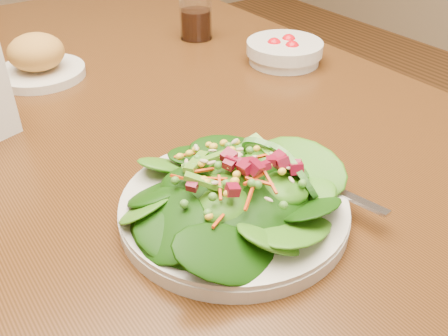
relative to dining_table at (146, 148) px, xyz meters
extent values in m
cube|color=#512C14|center=(0.00, 0.00, 0.08)|extent=(0.90, 1.40, 0.04)
cylinder|color=black|center=(0.39, 0.64, -0.29)|extent=(0.07, 0.07, 0.71)
cylinder|color=black|center=(-0.03, 0.97, -0.43)|extent=(0.04, 0.04, 0.43)
cylinder|color=beige|center=(-0.06, -0.35, 0.11)|extent=(0.27, 0.27, 0.02)
ellipsoid|color=#0B3202|center=(-0.06, -0.35, 0.14)|extent=(0.18, 0.18, 0.04)
cube|color=silver|center=(0.06, -0.38, 0.12)|extent=(0.05, 0.18, 0.01)
cylinder|color=beige|center=(-0.11, 0.18, 0.11)|extent=(0.16, 0.16, 0.02)
ellipsoid|color=#BC8639|center=(-0.11, 0.18, 0.15)|extent=(0.10, 0.10, 0.07)
cylinder|color=beige|center=(0.31, -0.02, 0.12)|extent=(0.15, 0.15, 0.04)
sphere|color=red|center=(0.32, -0.01, 0.14)|extent=(0.03, 0.03, 0.03)
sphere|color=red|center=(0.29, -0.01, 0.14)|extent=(0.03, 0.03, 0.03)
sphere|color=red|center=(0.31, -0.04, 0.14)|extent=(0.03, 0.03, 0.03)
cylinder|color=silver|center=(0.24, 0.19, 0.16)|extent=(0.07, 0.07, 0.12)
cylinder|color=black|center=(0.24, 0.19, 0.13)|extent=(0.06, 0.06, 0.06)
camera|label=1|loc=(-0.33, -0.72, 0.48)|focal=40.00mm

